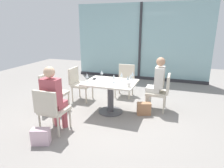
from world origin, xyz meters
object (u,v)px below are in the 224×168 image
at_px(wine_glass_1, 102,72).
at_px(wine_glass_6, 122,75).
at_px(wine_glass_5, 114,77).
at_px(chair_far_left, 79,82).
at_px(handbag_1, 144,109).
at_px(wine_glass_3, 128,78).
at_px(person_front_left, 54,96).
at_px(person_far_right, 157,81).
at_px(chair_front_left, 51,108).
at_px(handbag_0, 41,137).
at_px(chair_near_window, 125,78).
at_px(wine_glass_0, 130,77).
at_px(dining_table_main, 111,90).
at_px(coffee_cup, 129,85).
at_px(wine_glass_2, 133,74).
at_px(chair_side_end, 52,90).
at_px(chair_far_right, 161,90).
at_px(cell_phone_on_table, 94,79).
at_px(wine_glass_4, 87,76).

bearing_deg(wine_glass_1, wine_glass_6, -7.59).
xyz_separation_m(wine_glass_5, wine_glass_6, (0.11, 0.24, 0.00)).
relative_size(chair_far_left, handbag_1, 2.90).
height_order(wine_glass_3, handbag_1, wine_glass_3).
bearing_deg(person_front_left, wine_glass_6, 55.91).
bearing_deg(person_far_right, wine_glass_3, -134.88).
height_order(chair_front_left, handbag_0, chair_front_left).
distance_m(chair_near_window, wine_glass_0, 1.28).
xyz_separation_m(person_front_left, handbag_1, (1.47, 1.24, -0.56)).
height_order(dining_table_main, coffee_cup, coffee_cup).
distance_m(wine_glass_2, wine_glass_5, 0.51).
bearing_deg(chair_front_left, chair_side_end, 123.97).
xyz_separation_m(dining_table_main, chair_far_right, (1.07, 0.49, -0.03)).
distance_m(chair_front_left, coffee_cup, 1.58).
xyz_separation_m(chair_far_left, handbag_1, (1.82, -0.38, -0.36)).
relative_size(chair_front_left, handbag_0, 2.90).
xyz_separation_m(chair_near_window, chair_far_left, (-1.07, -0.75, 0.00)).
bearing_deg(chair_far_left, chair_front_left, -78.32).
distance_m(wine_glass_3, coffee_cup, 0.20).
height_order(chair_far_right, coffee_cup, chair_far_right).
bearing_deg(handbag_1, chair_near_window, 103.42).
distance_m(chair_front_left, chair_near_window, 2.58).
relative_size(chair_near_window, wine_glass_5, 4.70).
relative_size(chair_side_end, wine_glass_3, 4.70).
xyz_separation_m(chair_far_left, wine_glass_6, (1.26, -0.28, 0.37)).
bearing_deg(chair_front_left, coffee_cup, 40.31).
relative_size(dining_table_main, person_far_right, 0.90).
bearing_deg(chair_front_left, handbag_1, 42.67).
bearing_deg(chair_front_left, wine_glass_0, 49.35).
relative_size(chair_front_left, wine_glass_6, 4.70).
bearing_deg(handbag_1, wine_glass_5, 171.63).
relative_size(dining_table_main, chair_side_end, 1.30).
bearing_deg(chair_far_left, cell_phone_on_table, -32.09).
height_order(chair_far_right, person_front_left, person_front_left).
height_order(chair_far_left, wine_glass_2, wine_glass_2).
distance_m(person_far_right, wine_glass_3, 0.80).
bearing_deg(wine_glass_3, dining_table_main, 171.21).
distance_m(handbag_0, handbag_1, 2.25).
distance_m(person_far_right, wine_glass_0, 0.68).
distance_m(wine_glass_0, wine_glass_5, 0.36).
bearing_deg(person_front_left, cell_phone_on_table, 77.50).
height_order(chair_far_left, wine_glass_6, wine_glass_6).
relative_size(chair_far_right, chair_side_end, 1.00).
height_order(chair_near_window, wine_glass_4, wine_glass_4).
relative_size(chair_far_left, wine_glass_1, 4.70).
relative_size(chair_far_left, wine_glass_0, 4.70).
height_order(wine_glass_3, wine_glass_6, same).
height_order(wine_glass_3, wine_glass_4, same).
height_order(wine_glass_0, coffee_cup, wine_glass_0).
relative_size(chair_far_left, handbag_0, 2.90).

